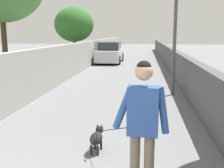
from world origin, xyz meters
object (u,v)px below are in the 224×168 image
object	(u,v)px
person_skateboarder	(143,120)
dog	(97,137)
tree_left_far	(74,25)
car_near	(110,53)
lamp_post	(176,10)

from	to	relation	value
person_skateboarder	dog	world-z (taller)	person_skateboarder
tree_left_far	car_near	xyz separation A→B (m)	(-0.23, -2.77, -2.11)
person_skateboarder	car_near	bearing A→B (deg)	8.54
tree_left_far	car_near	bearing A→B (deg)	-94.68
dog	person_skateboarder	bearing A→B (deg)	-149.98
car_near	person_skateboarder	bearing A→B (deg)	-171.46
tree_left_far	car_near	world-z (taller)	tree_left_far
car_near	lamp_post	bearing A→B (deg)	-161.19
lamp_post	car_near	distance (m)	11.37
person_skateboarder	dog	xyz separation A→B (m)	(1.46, 0.84, -0.85)
dog	lamp_post	bearing A→B (deg)	-20.54
tree_left_far	car_near	distance (m)	3.49
tree_left_far	dog	bearing A→B (deg)	-164.15
lamp_post	car_near	world-z (taller)	lamp_post
lamp_post	person_skateboarder	world-z (taller)	lamp_post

